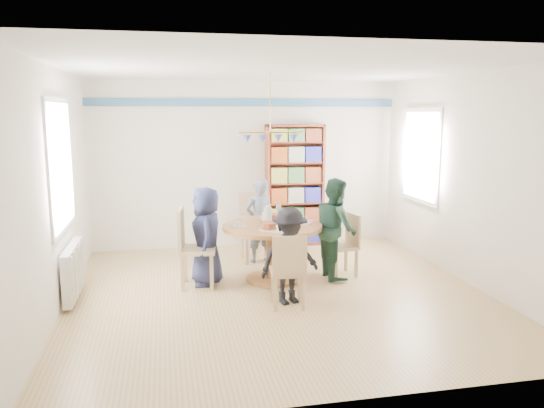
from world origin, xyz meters
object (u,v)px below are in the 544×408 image
object	(u,v)px
person_far	(259,221)
dining_table	(272,239)
chair_left	(191,244)
person_right	(336,228)
chair_right	(346,241)
chair_far	(255,223)
person_left	(206,236)
radiator	(73,271)
chair_near	(288,268)
bookshelf	(295,187)
person_near	(289,256)

from	to	relation	value
person_far	dining_table	bearing A→B (deg)	74.95
chair_left	person_right	distance (m)	1.92
chair_right	person_right	distance (m)	0.28
dining_table	chair_far	xyz separation A→B (m)	(-0.04, 1.06, -0.00)
chair_right	person_left	size ratio (longest dim) A/B	0.67
person_left	person_far	distance (m)	1.23
radiator	person_far	size ratio (longest dim) A/B	0.80
person_far	chair_near	bearing A→B (deg)	73.96
dining_table	person_far	bearing A→B (deg)	90.38
chair_near	bookshelf	distance (m)	2.99
person_right	person_near	xyz separation A→B (m)	(-0.84, -0.86, -0.11)
radiator	person_right	distance (m)	3.33
chair_near	bookshelf	world-z (taller)	bookshelf
chair_right	person_near	bearing A→B (deg)	-137.81
chair_left	person_far	bearing A→B (deg)	41.90
chair_far	person_far	xyz separation A→B (m)	(0.04, -0.15, 0.07)
chair_far	chair_near	size ratio (longest dim) A/B	1.17
radiator	dining_table	distance (m)	2.47
person_far	radiator	bearing A→B (deg)	9.84
chair_right	chair_far	bearing A→B (deg)	136.78
chair_right	person_left	xyz separation A→B (m)	(-1.89, -0.02, 0.17)
chair_far	chair_left	bearing A→B (deg)	-132.95
chair_left	bookshelf	bearing A→B (deg)	45.41
person_left	chair_near	bearing A→B (deg)	39.79
person_far	person_left	bearing A→B (deg)	30.98
chair_far	person_left	world-z (taller)	person_left
dining_table	chair_right	distance (m)	1.04
radiator	chair_near	distance (m)	2.55
chair_left	person_near	bearing A→B (deg)	-37.91
chair_near	person_near	xyz separation A→B (m)	(0.05, 0.17, 0.09)
chair_near	person_left	world-z (taller)	person_left
chair_near	person_left	distance (m)	1.36
person_left	dining_table	bearing A→B (deg)	90.14
chair_near	person_far	xyz separation A→B (m)	(0.02, 1.95, 0.15)
dining_table	person_left	world-z (taller)	person_left
dining_table	chair_near	bearing A→B (deg)	-91.48
chair_right	person_near	xyz separation A→B (m)	(-1.01, -0.92, 0.10)
person_right	bookshelf	bearing A→B (deg)	2.10
radiator	chair_near	size ratio (longest dim) A/B	1.16
radiator	chair_left	xyz separation A→B (m)	(1.39, 0.21, 0.21)
dining_table	chair_near	world-z (taller)	chair_near
radiator	person_left	size ratio (longest dim) A/B	0.79
dining_table	person_right	size ratio (longest dim) A/B	0.97
dining_table	chair_left	distance (m)	1.06
person_near	bookshelf	xyz separation A→B (m)	(0.72, 2.67, 0.42)
chair_left	dining_table	bearing A→B (deg)	1.50
chair_right	person_right	world-z (taller)	person_right
person_right	person_far	bearing A→B (deg)	41.58
person_left	person_near	world-z (taller)	person_left
person_far	person_near	size ratio (longest dim) A/B	1.10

